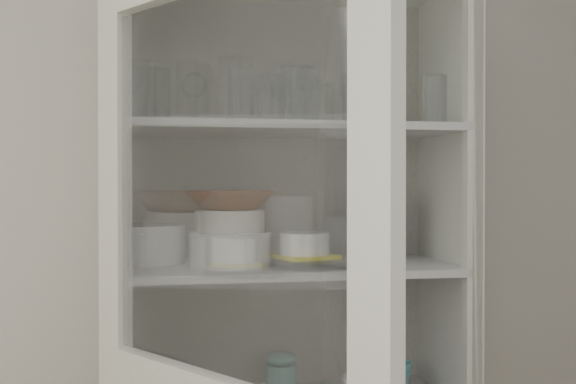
# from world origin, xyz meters

# --- Properties ---
(wall_back) EXTENTS (3.60, 0.02, 2.60)m
(wall_back) POSITION_xyz_m (0.00, 1.50, 1.30)
(wall_back) COLOR beige
(wall_back) RESTS_ON ground
(pantry_cabinet) EXTENTS (1.00, 0.45, 2.10)m
(pantry_cabinet) POSITION_xyz_m (0.20, 1.34, 0.94)
(pantry_cabinet) COLOR beige
(pantry_cabinet) RESTS_ON floor
(tumbler_0) EXTENTS (0.08, 0.08, 0.15)m
(tumbler_0) POSITION_xyz_m (-0.21, 1.13, 1.74)
(tumbler_0) COLOR silver
(tumbler_0) RESTS_ON shelf_glass
(tumbler_1) EXTENTS (0.08, 0.08, 0.14)m
(tumbler_1) POSITION_xyz_m (0.05, 1.15, 1.73)
(tumbler_1) COLOR silver
(tumbler_1) RESTS_ON shelf_glass
(tumbler_2) EXTENTS (0.09, 0.09, 0.15)m
(tumbler_2) POSITION_xyz_m (0.19, 1.14, 1.74)
(tumbler_2) COLOR silver
(tumbler_2) RESTS_ON shelf_glass
(tumbler_3) EXTENTS (0.09, 0.09, 0.13)m
(tumbler_3) POSITION_xyz_m (0.36, 1.13, 1.73)
(tumbler_3) COLOR silver
(tumbler_3) RESTS_ON shelf_glass
(tumbler_4) EXTENTS (0.08, 0.08, 0.15)m
(tumbler_4) POSITION_xyz_m (0.23, 1.15, 1.74)
(tumbler_4) COLOR silver
(tumbler_4) RESTS_ON shelf_glass
(tumbler_5) EXTENTS (0.07, 0.07, 0.13)m
(tumbler_5) POSITION_xyz_m (0.36, 1.15, 1.72)
(tumbler_5) COLOR silver
(tumbler_5) RESTS_ON shelf_glass
(tumbler_6) EXTENTS (0.09, 0.09, 0.14)m
(tumbler_6) POSITION_xyz_m (0.59, 1.12, 1.73)
(tumbler_6) COLOR silver
(tumbler_6) RESTS_ON shelf_glass
(tumbler_7) EXTENTS (0.09, 0.09, 0.15)m
(tumbler_7) POSITION_xyz_m (-0.21, 1.24, 1.74)
(tumbler_7) COLOR silver
(tumbler_7) RESTS_ON shelf_glass
(tumbler_8) EXTENTS (0.10, 0.10, 0.15)m
(tumbler_8) POSITION_xyz_m (-0.17, 1.25, 1.74)
(tumbler_8) COLOR silver
(tumbler_8) RESTS_ON shelf_glass
(tumbler_9) EXTENTS (0.08, 0.08, 0.15)m
(tumbler_9) POSITION_xyz_m (0.15, 1.29, 1.74)
(tumbler_9) COLOR silver
(tumbler_9) RESTS_ON shelf_glass
(tumbler_10) EXTENTS (0.08, 0.08, 0.14)m
(tumbler_10) POSITION_xyz_m (0.24, 1.26, 1.73)
(tumbler_10) COLOR silver
(tumbler_10) RESTS_ON shelf_glass
(tumbler_11) EXTENTS (0.06, 0.06, 0.12)m
(tumbler_11) POSITION_xyz_m (0.31, 1.28, 1.72)
(tumbler_11) COLOR silver
(tumbler_11) RESTS_ON shelf_glass
(goblet_0) EXTENTS (0.08, 0.08, 0.18)m
(goblet_0) POSITION_xyz_m (-0.07, 1.38, 1.75)
(goblet_0) COLOR silver
(goblet_0) RESTS_ON shelf_glass
(goblet_1) EXTENTS (0.08, 0.08, 0.17)m
(goblet_1) POSITION_xyz_m (0.20, 1.37, 1.75)
(goblet_1) COLOR silver
(goblet_1) RESTS_ON shelf_glass
(goblet_2) EXTENTS (0.08, 0.08, 0.17)m
(goblet_2) POSITION_xyz_m (0.48, 1.39, 1.75)
(goblet_2) COLOR silver
(goblet_2) RESTS_ON shelf_glass
(goblet_3) EXTENTS (0.08, 0.08, 0.17)m
(goblet_3) POSITION_xyz_m (0.55, 1.36, 1.75)
(goblet_3) COLOR silver
(goblet_3) RESTS_ON shelf_glass
(plate_stack_front) EXTENTS (0.23, 0.23, 0.10)m
(plate_stack_front) POSITION_xyz_m (0.03, 1.24, 1.31)
(plate_stack_front) COLOR white
(plate_stack_front) RESTS_ON shelf_plates
(plate_stack_back) EXTENTS (0.22, 0.22, 0.11)m
(plate_stack_back) POSITION_xyz_m (-0.20, 1.36, 1.32)
(plate_stack_back) COLOR white
(plate_stack_back) RESTS_ON shelf_plates
(cream_bowl) EXTENTS (0.25, 0.25, 0.06)m
(cream_bowl) POSITION_xyz_m (0.03, 1.24, 1.39)
(cream_bowl) COLOR white
(cream_bowl) RESTS_ON plate_stack_front
(terracotta_bowl) EXTENTS (0.30, 0.30, 0.06)m
(terracotta_bowl) POSITION_xyz_m (0.03, 1.24, 1.45)
(terracotta_bowl) COLOR maroon
(terracotta_bowl) RESTS_ON cream_bowl
(glass_platter) EXTENTS (0.42, 0.42, 0.02)m
(glass_platter) POSITION_xyz_m (0.24, 1.24, 1.27)
(glass_platter) COLOR silver
(glass_platter) RESTS_ON shelf_plates
(yellow_trivet) EXTENTS (0.20, 0.20, 0.01)m
(yellow_trivet) POSITION_xyz_m (0.24, 1.24, 1.28)
(yellow_trivet) COLOR yellow
(yellow_trivet) RESTS_ON glass_platter
(white_ramekin) EXTENTS (0.19, 0.19, 0.06)m
(white_ramekin) POSITION_xyz_m (0.24, 1.24, 1.32)
(white_ramekin) COLOR white
(white_ramekin) RESTS_ON yellow_trivet
(grey_bowl_stack) EXTENTS (0.14, 0.14, 0.20)m
(grey_bowl_stack) POSITION_xyz_m (0.46, 1.31, 1.36)
(grey_bowl_stack) COLOR silver
(grey_bowl_stack) RESTS_ON shelf_plates
(mug_blue) EXTENTS (0.13, 0.13, 0.10)m
(mug_blue) POSITION_xyz_m (0.47, 1.23, 0.91)
(mug_blue) COLOR #1A1792
(mug_blue) RESTS_ON shelf_mugs
(mug_teal) EXTENTS (0.13, 0.13, 0.09)m
(mug_teal) POSITION_xyz_m (0.54, 1.30, 0.91)
(mug_teal) COLOR teal
(mug_teal) RESTS_ON shelf_mugs
(teal_jar) EXTENTS (0.09, 0.09, 0.11)m
(teal_jar) POSITION_xyz_m (0.19, 1.33, 0.92)
(teal_jar) COLOR teal
(teal_jar) RESTS_ON shelf_mugs
(white_canister) EXTENTS (0.12, 0.12, 0.13)m
(white_canister) POSITION_xyz_m (-0.21, 1.33, 0.92)
(white_canister) COLOR white
(white_canister) RESTS_ON shelf_mugs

